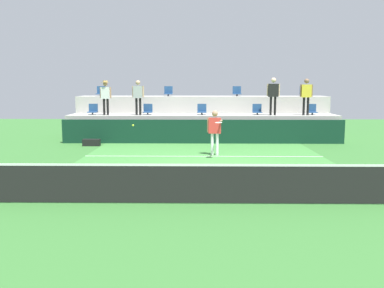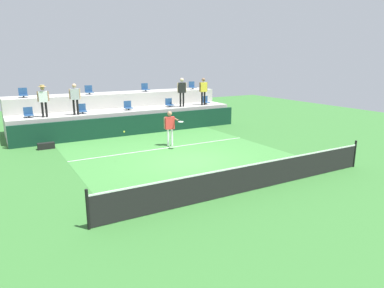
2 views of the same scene
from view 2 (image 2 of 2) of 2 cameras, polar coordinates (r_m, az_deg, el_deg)
The scene contains 23 objects.
ground_plane at distance 14.70m, azimuth -0.38°, elevation -2.73°, with size 40.00×40.00×0.00m, color #336B2D.
court_inner_paint at distance 15.54m, azimuth -2.21°, elevation -1.81°, with size 9.00×10.00×0.01m, color #3D7F38.
court_service_line at distance 16.75m, azimuth -4.45°, elevation -0.68°, with size 9.00×0.06×0.00m, color white.
tennis_net at distance 11.41m, azimuth 9.66°, elevation -5.25°, with size 10.48×0.08×1.07m.
sponsor_backboard at distance 19.86m, azimuth -9.00°, elevation 3.10°, with size 13.00×0.16×1.10m, color #0F3323.
seating_tier_lower at distance 21.05m, azimuth -10.29°, elevation 3.86°, with size 13.00×1.80×1.25m, color #ADAAA3.
seating_tier_upper at distance 22.67m, azimuth -11.91°, elevation 5.57°, with size 13.00×1.80×2.10m, color #ADAAA3.
stadium_chair_lower_far_left at distance 19.73m, azimuth -25.17°, elevation 4.58°, with size 0.44×0.40×0.52m.
stadium_chair_lower_left at distance 20.13m, azimuth -17.52°, elevation 5.41°, with size 0.44×0.40×0.52m.
stadium_chair_lower_center at distance 20.85m, azimuth -10.40°, elevation 6.09°, with size 0.44×0.40×0.52m.
stadium_chair_lower_right at distance 21.90m, azimuth -3.74°, elevation 6.65°, with size 0.44×0.40×0.52m.
stadium_chair_lower_far_right at distance 23.19m, azimuth 2.20°, elevation 7.07°, with size 0.44×0.40×0.52m.
stadium_chair_upper_far_left at distance 21.42m, azimuth -25.88°, elevation 7.44°, with size 0.44×0.40×0.52m.
stadium_chair_upper_left at distance 21.98m, azimuth -16.49°, elevation 8.38°, with size 0.44×0.40×0.52m.
stadium_chair_upper_right at distance 23.10m, azimuth -7.66°, elevation 9.05°, with size 0.44×0.40×0.52m.
stadium_chair_upper_far_right at distance 24.66m, azimuth 0.04°, elevation 9.47°, with size 0.44×0.40×0.52m.
tennis_player at distance 16.94m, azimuth -3.59°, elevation 3.14°, with size 0.59×1.26×1.72m.
spectator_with_hat at distance 19.33m, azimuth -23.14°, elevation 6.96°, with size 0.57×0.42×1.64m.
spectator_in_grey at distance 19.58m, azimuth -18.59°, elevation 7.40°, with size 0.58×0.25×1.65m.
spectator_in_white at distance 21.78m, azimuth -1.67°, elevation 8.93°, with size 0.62×0.26×1.77m.
spectator_leaning_on_rail at distance 22.57m, azimuth 1.87°, elevation 9.02°, with size 0.60×0.24×1.73m.
tennis_ball at distance 14.35m, azimuth -11.03°, elevation 1.97°, with size 0.07×0.07×0.07m.
equipment_bag at distance 17.94m, azimuth -22.74°, elevation -0.28°, with size 0.76×0.28×0.30m, color black.
Camera 2 is at (-6.97, -12.24, 4.19)m, focal length 32.64 mm.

